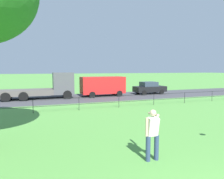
{
  "coord_description": "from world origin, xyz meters",
  "views": [
    {
      "loc": [
        -4.22,
        -1.45,
        3.08
      ],
      "look_at": [
        -0.59,
        8.84,
        1.98
      ],
      "focal_mm": 31.96,
      "sensor_mm": 36.0,
      "label": 1
    }
  ],
  "objects_px": {
    "flatbed_truck_right": "(49,87)",
    "car_black_far_right": "(149,88)",
    "person_thrower": "(152,133)",
    "panel_van_left": "(103,85)"
  },
  "relations": [
    {
      "from": "flatbed_truck_right",
      "to": "car_black_far_right",
      "type": "distance_m",
      "value": 12.03
    },
    {
      "from": "person_thrower",
      "to": "car_black_far_right",
      "type": "bearing_deg",
      "value": 60.28
    },
    {
      "from": "person_thrower",
      "to": "panel_van_left",
      "type": "xyz_separation_m",
      "value": [
        3.16,
        16.25,
        0.32
      ]
    },
    {
      "from": "flatbed_truck_right",
      "to": "panel_van_left",
      "type": "xyz_separation_m",
      "value": [
        5.93,
        -0.19,
        0.05
      ]
    },
    {
      "from": "person_thrower",
      "to": "panel_van_left",
      "type": "relative_size",
      "value": 0.35
    },
    {
      "from": "flatbed_truck_right",
      "to": "car_black_far_right",
      "type": "bearing_deg",
      "value": -1.16
    },
    {
      "from": "car_black_far_right",
      "to": "person_thrower",
      "type": "bearing_deg",
      "value": -119.72
    },
    {
      "from": "flatbed_truck_right",
      "to": "panel_van_left",
      "type": "bearing_deg",
      "value": -1.87
    },
    {
      "from": "flatbed_truck_right",
      "to": "car_black_far_right",
      "type": "xyz_separation_m",
      "value": [
        12.02,
        -0.24,
        -0.44
      ]
    },
    {
      "from": "person_thrower",
      "to": "car_black_far_right",
      "type": "height_order",
      "value": "person_thrower"
    }
  ]
}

